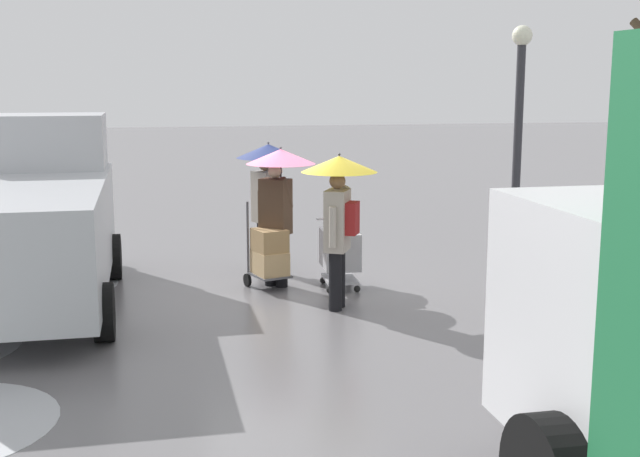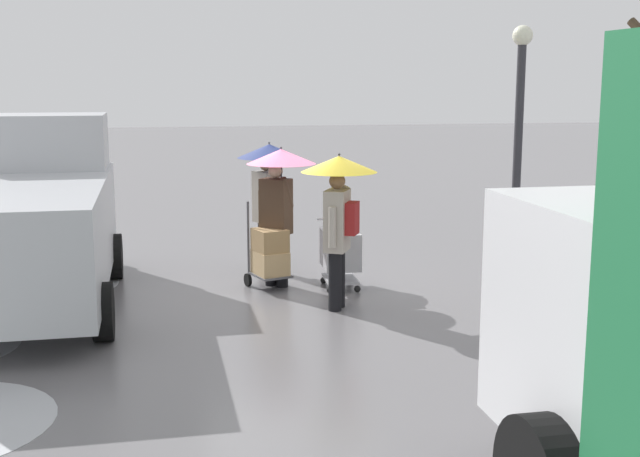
{
  "view_description": "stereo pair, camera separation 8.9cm",
  "coord_description": "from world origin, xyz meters",
  "px_view_note": "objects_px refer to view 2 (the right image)",
  "views": [
    {
      "loc": [
        1.96,
        11.95,
        3.11
      ],
      "look_at": [
        -0.35,
        0.8,
        1.05
      ],
      "focal_mm": 45.89,
      "sensor_mm": 36.0,
      "label": 1
    },
    {
      "loc": [
        1.87,
        11.96,
        3.11
      ],
      "look_at": [
        -0.35,
        0.8,
        1.05
      ],
      "focal_mm": 45.89,
      "sensor_mm": 36.0,
      "label": 2
    }
  ],
  "objects_px": {
    "street_lamp": "(518,135)",
    "pedestrian_pink_side": "(268,176)",
    "shopping_cart_vendor": "(340,251)",
    "pedestrian_white_side": "(279,184)",
    "pedestrian_black_side": "(339,196)",
    "cargo_van_parked_right": "(35,222)",
    "hand_dolly_boxes": "(270,254)"
  },
  "relations": [
    {
      "from": "cargo_van_parked_right",
      "to": "pedestrian_white_side",
      "type": "distance_m",
      "value": 3.52
    },
    {
      "from": "cargo_van_parked_right",
      "to": "shopping_cart_vendor",
      "type": "bearing_deg",
      "value": -179.1
    },
    {
      "from": "hand_dolly_boxes",
      "to": "pedestrian_black_side",
      "type": "relative_size",
      "value": 0.61
    },
    {
      "from": "shopping_cart_vendor",
      "to": "pedestrian_white_side",
      "type": "bearing_deg",
      "value": -16.77
    },
    {
      "from": "shopping_cart_vendor",
      "to": "pedestrian_white_side",
      "type": "xyz_separation_m",
      "value": [
        0.89,
        -0.27,
        1.02
      ]
    },
    {
      "from": "pedestrian_black_side",
      "to": "street_lamp",
      "type": "height_order",
      "value": "street_lamp"
    },
    {
      "from": "cargo_van_parked_right",
      "to": "street_lamp",
      "type": "height_order",
      "value": "street_lamp"
    },
    {
      "from": "shopping_cart_vendor",
      "to": "pedestrian_black_side",
      "type": "relative_size",
      "value": 0.49
    },
    {
      "from": "shopping_cart_vendor",
      "to": "hand_dolly_boxes",
      "type": "distance_m",
      "value": 1.07
    },
    {
      "from": "pedestrian_pink_side",
      "to": "pedestrian_black_side",
      "type": "bearing_deg",
      "value": 105.52
    },
    {
      "from": "cargo_van_parked_right",
      "to": "pedestrian_black_side",
      "type": "bearing_deg",
      "value": 166.23
    },
    {
      "from": "hand_dolly_boxes",
      "to": "pedestrian_black_side",
      "type": "distance_m",
      "value": 1.8
    },
    {
      "from": "shopping_cart_vendor",
      "to": "hand_dolly_boxes",
      "type": "bearing_deg",
      "value": -9.11
    },
    {
      "from": "pedestrian_white_side",
      "to": "pedestrian_black_side",
      "type": "bearing_deg",
      "value": 114.93
    },
    {
      "from": "shopping_cart_vendor",
      "to": "pedestrian_black_side",
      "type": "xyz_separation_m",
      "value": [
        0.27,
        1.07,
        1.0
      ]
    },
    {
      "from": "pedestrian_black_side",
      "to": "pedestrian_white_side",
      "type": "height_order",
      "value": "same"
    },
    {
      "from": "hand_dolly_boxes",
      "to": "shopping_cart_vendor",
      "type": "bearing_deg",
      "value": 170.89
    },
    {
      "from": "shopping_cart_vendor",
      "to": "pedestrian_pink_side",
      "type": "xyz_separation_m",
      "value": [
        0.92,
        -1.27,
        1.02
      ]
    },
    {
      "from": "pedestrian_white_side",
      "to": "street_lamp",
      "type": "distance_m",
      "value": 3.56
    },
    {
      "from": "shopping_cart_vendor",
      "to": "pedestrian_white_side",
      "type": "relative_size",
      "value": 0.49
    },
    {
      "from": "shopping_cart_vendor",
      "to": "pedestrian_pink_side",
      "type": "height_order",
      "value": "pedestrian_pink_side"
    },
    {
      "from": "hand_dolly_boxes",
      "to": "pedestrian_pink_side",
      "type": "height_order",
      "value": "pedestrian_pink_side"
    },
    {
      "from": "cargo_van_parked_right",
      "to": "pedestrian_white_side",
      "type": "height_order",
      "value": "cargo_van_parked_right"
    },
    {
      "from": "pedestrian_pink_side",
      "to": "pedestrian_black_side",
      "type": "distance_m",
      "value": 2.44
    },
    {
      "from": "shopping_cart_vendor",
      "to": "hand_dolly_boxes",
      "type": "height_order",
      "value": "hand_dolly_boxes"
    },
    {
      "from": "pedestrian_pink_side",
      "to": "street_lamp",
      "type": "xyz_separation_m",
      "value": [
        -3.2,
        2.42,
        0.79
      ]
    },
    {
      "from": "pedestrian_pink_side",
      "to": "pedestrian_white_side",
      "type": "bearing_deg",
      "value": 91.62
    },
    {
      "from": "pedestrian_black_side",
      "to": "pedestrian_white_side",
      "type": "distance_m",
      "value": 1.48
    },
    {
      "from": "cargo_van_parked_right",
      "to": "street_lamp",
      "type": "distance_m",
      "value": 6.84
    },
    {
      "from": "shopping_cart_vendor",
      "to": "pedestrian_black_side",
      "type": "height_order",
      "value": "pedestrian_black_side"
    },
    {
      "from": "street_lamp",
      "to": "pedestrian_pink_side",
      "type": "bearing_deg",
      "value": -37.15
    },
    {
      "from": "hand_dolly_boxes",
      "to": "pedestrian_white_side",
      "type": "bearing_deg",
      "value": -148.8
    }
  ]
}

